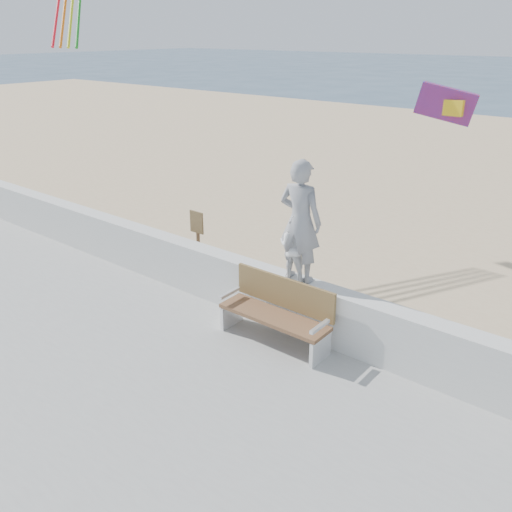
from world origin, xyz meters
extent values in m
plane|color=#304961|center=(0.00, 0.00, 0.00)|extent=(220.00, 220.00, 0.00)
cube|color=#D3B78D|center=(0.00, 9.00, 0.04)|extent=(90.00, 40.00, 0.08)
cube|color=silver|center=(0.00, 2.00, 0.63)|extent=(30.00, 0.35, 0.90)
imported|color=gray|center=(0.88, 2.00, 2.02)|extent=(0.72, 0.50, 1.89)
imported|color=white|center=(0.80, 2.00, 1.60)|extent=(0.56, 0.46, 1.05)
cube|color=brown|center=(0.82, 1.45, 0.62)|extent=(1.80, 0.50, 0.06)
cube|color=olive|center=(0.82, 1.72, 0.93)|extent=(1.80, 0.05, 0.50)
cube|color=white|center=(-0.03, 1.45, 0.38)|extent=(0.06, 0.50, 0.40)
cube|color=silver|center=(-0.03, 1.40, 0.78)|extent=(0.06, 0.45, 0.05)
cube|color=white|center=(1.67, 1.45, 0.38)|extent=(0.06, 0.50, 0.40)
cube|color=silver|center=(1.67, 1.40, 0.78)|extent=(0.06, 0.45, 0.05)
cube|color=red|center=(1.67, 5.25, 3.48)|extent=(1.08, 0.58, 0.72)
cube|color=yellow|center=(1.82, 5.25, 3.43)|extent=(0.37, 0.28, 0.27)
cylinder|color=brown|center=(-1.73, 2.45, 0.68)|extent=(0.07, 0.07, 1.20)
cube|color=brown|center=(-1.73, 2.43, 1.33)|extent=(0.32, 0.03, 0.42)
camera|label=1|loc=(5.13, -4.39, 4.66)|focal=38.00mm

